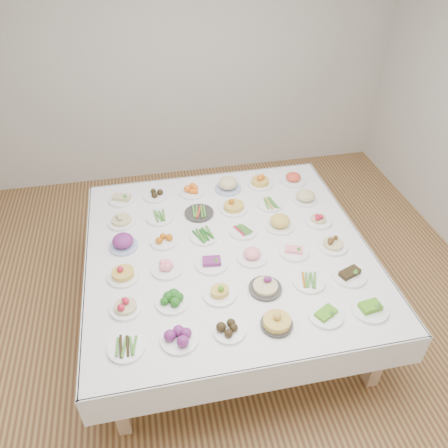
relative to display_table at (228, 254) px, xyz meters
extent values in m
plane|color=#A57B45|center=(0.03, -0.02, -0.69)|extent=(5.00, 5.00, 0.00)
cube|color=beige|center=(0.03, 2.48, 0.71)|extent=(5.00, 0.02, 2.80)
cube|color=white|center=(0.00, 0.00, 0.03)|extent=(2.25, 2.25, 0.06)
cube|color=white|center=(0.00, 1.13, -0.08)|extent=(2.27, 0.02, 0.28)
cube|color=white|center=(0.00, -1.13, -0.08)|extent=(2.27, 0.02, 0.28)
cube|color=white|center=(1.13, 0.00, -0.08)|extent=(0.02, 2.27, 0.28)
cube|color=white|center=(-1.13, 0.00, -0.08)|extent=(0.02, 2.27, 0.28)
cube|color=tan|center=(-0.95, -0.95, -0.34)|extent=(0.09, 0.09, 0.69)
cube|color=tan|center=(0.95, -0.95, -0.34)|extent=(0.09, 0.09, 0.69)
cube|color=tan|center=(-0.95, 0.95, -0.34)|extent=(0.09, 0.09, 0.69)
cube|color=tan|center=(0.95, 0.95, -0.34)|extent=(0.09, 0.09, 0.69)
cylinder|color=white|center=(-0.83, -0.82, 0.07)|extent=(0.24, 0.24, 0.02)
cylinder|color=white|center=(-0.49, -0.82, 0.07)|extent=(0.25, 0.25, 0.02)
cylinder|color=white|center=(-0.16, -0.82, 0.07)|extent=(0.22, 0.22, 0.02)
cylinder|color=#302D2A|center=(0.16, -0.84, 0.07)|extent=(0.22, 0.22, 0.02)
cylinder|color=white|center=(0.51, -0.83, 0.07)|extent=(0.24, 0.24, 0.02)
cylinder|color=white|center=(0.83, -0.84, 0.07)|extent=(0.25, 0.25, 0.02)
cylinder|color=white|center=(-0.83, -0.49, 0.07)|extent=(0.22, 0.22, 0.02)
cylinder|color=white|center=(-0.50, -0.50, 0.07)|extent=(0.24, 0.24, 0.02)
cylinder|color=white|center=(-0.16, -0.50, 0.07)|extent=(0.24, 0.24, 0.02)
cylinder|color=#302D2A|center=(0.17, -0.51, 0.07)|extent=(0.24, 0.24, 0.02)
cylinder|color=white|center=(0.51, -0.51, 0.07)|extent=(0.24, 0.24, 0.02)
cylinder|color=white|center=(0.83, -0.50, 0.07)|extent=(0.25, 0.25, 0.02)
cylinder|color=white|center=(-0.84, -0.17, 0.07)|extent=(0.24, 0.24, 0.02)
cylinder|color=white|center=(-0.51, -0.16, 0.07)|extent=(0.24, 0.24, 0.02)
cylinder|color=white|center=(-0.16, -0.17, 0.07)|extent=(0.25, 0.25, 0.02)
cylinder|color=white|center=(0.16, -0.16, 0.07)|extent=(0.23, 0.23, 0.02)
cylinder|color=white|center=(0.50, -0.17, 0.07)|extent=(0.23, 0.23, 0.02)
cylinder|color=white|center=(0.84, -0.16, 0.07)|extent=(0.24, 0.24, 0.02)
cylinder|color=#4C66B2|center=(-0.83, 0.17, 0.07)|extent=(0.23, 0.23, 0.02)
cylinder|color=white|center=(-0.50, 0.17, 0.07)|extent=(0.23, 0.23, 0.02)
cylinder|color=white|center=(-0.17, 0.17, 0.07)|extent=(0.24, 0.24, 0.02)
cylinder|color=white|center=(0.17, 0.17, 0.07)|extent=(0.23, 0.23, 0.02)
cylinder|color=white|center=(0.49, 0.17, 0.07)|extent=(0.25, 0.25, 0.02)
cylinder|color=white|center=(0.84, 0.17, 0.07)|extent=(0.24, 0.24, 0.02)
cylinder|color=white|center=(-0.84, 0.50, 0.07)|extent=(0.24, 0.24, 0.02)
cylinder|color=white|center=(-0.50, 0.50, 0.07)|extent=(0.24, 0.24, 0.02)
cylinder|color=#302D2A|center=(-0.16, 0.49, 0.07)|extent=(0.26, 0.26, 0.02)
cylinder|color=white|center=(0.16, 0.49, 0.07)|extent=(0.24, 0.24, 0.02)
cylinder|color=white|center=(0.50, 0.49, 0.07)|extent=(0.23, 0.23, 0.02)
cylinder|color=white|center=(0.84, 0.50, 0.07)|extent=(0.22, 0.22, 0.02)
cylinder|color=white|center=(-0.83, 0.84, 0.07)|extent=(0.23, 0.23, 0.02)
cylinder|color=white|center=(-0.51, 0.84, 0.07)|extent=(0.23, 0.23, 0.02)
cylinder|color=white|center=(-0.17, 0.83, 0.07)|extent=(0.24, 0.24, 0.02)
cylinder|color=#4C66B2|center=(0.18, 0.83, 0.07)|extent=(0.25, 0.25, 0.02)
cylinder|color=white|center=(0.50, 0.84, 0.07)|extent=(0.24, 0.24, 0.02)
cylinder|color=white|center=(0.84, 0.83, 0.07)|extent=(0.26, 0.26, 0.02)
camera|label=1|loc=(-0.56, -2.60, 2.43)|focal=35.00mm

